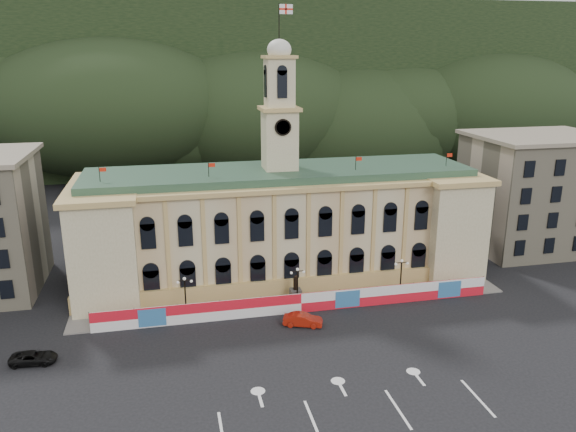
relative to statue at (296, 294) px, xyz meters
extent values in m
plane|color=black|center=(0.00, -18.00, -1.19)|extent=(260.00, 260.00, 0.00)
cube|color=black|center=(0.00, 112.00, 20.81)|extent=(230.00, 70.00, 44.00)
cube|color=#595651|center=(35.00, 92.00, 28.81)|extent=(22.00, 8.00, 14.00)
cube|color=#595651|center=(-48.00, 90.00, 24.81)|extent=(16.00, 7.00, 10.00)
cube|color=beige|center=(0.00, 10.00, 5.81)|extent=(55.00, 15.00, 14.00)
cube|color=tan|center=(0.00, 2.20, 0.01)|extent=(56.00, 0.80, 2.40)
cube|color=tan|center=(0.00, 10.00, 13.11)|extent=(56.20, 16.20, 0.60)
cube|color=#33553F|center=(0.00, 10.00, 13.81)|extent=(53.00, 13.00, 1.20)
cube|color=beige|center=(-23.50, 9.00, 5.81)|extent=(8.00, 17.00, 14.00)
cube|color=beige|center=(23.50, 9.00, 5.81)|extent=(8.00, 17.00, 14.00)
cube|color=beige|center=(0.00, 10.00, 18.41)|extent=(4.40, 4.40, 8.00)
cube|color=tan|center=(0.00, 10.00, 22.61)|extent=(5.20, 5.20, 0.50)
cube|color=beige|center=(0.00, 10.00, 25.91)|extent=(3.60, 3.60, 6.50)
cube|color=tan|center=(0.00, 10.00, 29.31)|extent=(4.20, 4.20, 0.40)
cylinder|color=black|center=(0.00, 7.70, 20.41)|extent=(2.20, 0.20, 2.20)
ellipsoid|color=silver|center=(0.00, 10.00, 30.21)|extent=(3.20, 3.20, 2.72)
cylinder|color=black|center=(0.00, 10.00, 33.41)|extent=(0.12, 0.12, 5.00)
cube|color=white|center=(0.90, 10.00, 35.21)|extent=(1.80, 0.04, 1.20)
cube|color=red|center=(0.90, 9.97, 35.21)|extent=(1.80, 0.02, 0.22)
cube|color=red|center=(0.90, 9.97, 35.21)|extent=(0.22, 0.02, 1.20)
cube|color=#B3A88A|center=(43.00, 13.00, 7.81)|extent=(20.00, 16.00, 18.00)
cube|color=gray|center=(43.00, 13.00, 17.11)|extent=(21.00, 17.00, 0.60)
cube|color=red|center=(0.00, -3.00, 0.06)|extent=(50.00, 0.25, 2.50)
cube|color=teal|center=(-18.00, -3.14, 0.06)|extent=(3.20, 0.05, 2.20)
cube|color=teal|center=(6.00, -3.14, 0.06)|extent=(3.20, 0.05, 2.20)
cube|color=teal|center=(20.00, -3.14, 0.06)|extent=(3.20, 0.05, 2.20)
cube|color=slate|center=(0.00, -0.25, -1.11)|extent=(56.00, 5.50, 0.16)
cube|color=#595651|center=(0.00, 0.00, -0.29)|extent=(1.40, 1.40, 1.80)
cylinder|color=black|center=(0.00, 0.00, 1.41)|extent=(0.60, 0.60, 1.60)
sphere|color=black|center=(0.00, 0.00, 2.31)|extent=(0.44, 0.44, 0.44)
cylinder|color=black|center=(-14.00, -1.00, -1.04)|extent=(0.44, 0.44, 0.30)
cylinder|color=black|center=(-14.00, -1.00, 1.21)|extent=(0.18, 0.18, 4.80)
cube|color=black|center=(-14.00, -1.00, 3.51)|extent=(1.60, 0.08, 0.08)
sphere|color=silver|center=(-14.80, -1.00, 3.36)|extent=(0.36, 0.36, 0.36)
sphere|color=silver|center=(-13.20, -1.00, 3.36)|extent=(0.36, 0.36, 0.36)
sphere|color=silver|center=(-14.00, -1.00, 3.76)|extent=(0.40, 0.40, 0.40)
cylinder|color=black|center=(0.00, -1.00, -1.04)|extent=(0.44, 0.44, 0.30)
cylinder|color=black|center=(0.00, -1.00, 1.21)|extent=(0.18, 0.18, 4.80)
cube|color=black|center=(0.00, -1.00, 3.51)|extent=(1.60, 0.08, 0.08)
sphere|color=silver|center=(-0.80, -1.00, 3.36)|extent=(0.36, 0.36, 0.36)
sphere|color=silver|center=(0.80, -1.00, 3.36)|extent=(0.36, 0.36, 0.36)
sphere|color=silver|center=(0.00, -1.00, 3.76)|extent=(0.40, 0.40, 0.40)
cylinder|color=black|center=(14.00, -1.00, -1.04)|extent=(0.44, 0.44, 0.30)
cylinder|color=black|center=(14.00, -1.00, 1.21)|extent=(0.18, 0.18, 4.80)
cube|color=black|center=(14.00, -1.00, 3.51)|extent=(1.60, 0.08, 0.08)
sphere|color=silver|center=(13.20, -1.00, 3.36)|extent=(0.36, 0.36, 0.36)
sphere|color=silver|center=(14.80, -1.00, 3.36)|extent=(0.36, 0.36, 0.36)
sphere|color=silver|center=(14.00, -1.00, 3.76)|extent=(0.40, 0.40, 0.40)
imported|color=#A91B0C|center=(-0.63, -6.50, -0.42)|extent=(4.50, 5.63, 1.52)
imported|color=black|center=(-30.00, -8.59, -0.54)|extent=(2.97, 5.06, 1.30)
camera|label=1|loc=(-15.15, -64.76, 30.16)|focal=35.00mm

